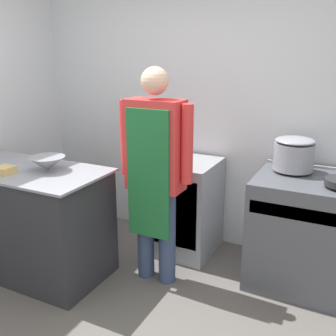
{
  "coord_description": "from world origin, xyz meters",
  "views": [
    {
      "loc": [
        1.45,
        -1.7,
        1.87
      ],
      "look_at": [
        0.11,
        0.99,
        0.97
      ],
      "focal_mm": 42.0,
      "sensor_mm": 36.0,
      "label": 1
    }
  ],
  "objects_px": {
    "stove": "(311,233)",
    "stock_pot": "(294,153)",
    "plastic_tub": "(5,170)",
    "fridge_unit": "(184,206)",
    "person_cook": "(155,166)",
    "mixing_bowl": "(48,164)"
  },
  "relations": [
    {
      "from": "stove",
      "to": "person_cook",
      "type": "bearing_deg",
      "value": -156.89
    },
    {
      "from": "stove",
      "to": "fridge_unit",
      "type": "height_order",
      "value": "stove"
    },
    {
      "from": "fridge_unit",
      "to": "stock_pot",
      "type": "height_order",
      "value": "stock_pot"
    },
    {
      "from": "mixing_bowl",
      "to": "stock_pot",
      "type": "xyz_separation_m",
      "value": [
        1.77,
        0.92,
        0.08
      ]
    },
    {
      "from": "fridge_unit",
      "to": "person_cook",
      "type": "relative_size",
      "value": 0.51
    },
    {
      "from": "person_cook",
      "to": "plastic_tub",
      "type": "distance_m",
      "value": 1.19
    },
    {
      "from": "fridge_unit",
      "to": "person_cook",
      "type": "xyz_separation_m",
      "value": [
        -0.0,
        -0.57,
        0.55
      ]
    },
    {
      "from": "plastic_tub",
      "to": "stock_pot",
      "type": "xyz_separation_m",
      "value": [
        2.02,
        1.14,
        0.11
      ]
    },
    {
      "from": "fridge_unit",
      "to": "mixing_bowl",
      "type": "distance_m",
      "value": 1.32
    },
    {
      "from": "plastic_tub",
      "to": "stock_pot",
      "type": "distance_m",
      "value": 2.32
    },
    {
      "from": "stove",
      "to": "stock_pot",
      "type": "bearing_deg",
      "value": 148.85
    },
    {
      "from": "stove",
      "to": "stock_pot",
      "type": "xyz_separation_m",
      "value": [
        -0.21,
        0.13,
        0.61
      ]
    },
    {
      "from": "person_cook",
      "to": "stock_pot",
      "type": "xyz_separation_m",
      "value": [
        0.95,
        0.62,
        0.07
      ]
    },
    {
      "from": "fridge_unit",
      "to": "stock_pot",
      "type": "relative_size",
      "value": 2.79
    },
    {
      "from": "stove",
      "to": "plastic_tub",
      "type": "bearing_deg",
      "value": -155.6
    },
    {
      "from": "stove",
      "to": "mixing_bowl",
      "type": "relative_size",
      "value": 3.21
    },
    {
      "from": "fridge_unit",
      "to": "person_cook",
      "type": "bearing_deg",
      "value": -90.11
    },
    {
      "from": "person_cook",
      "to": "stock_pot",
      "type": "distance_m",
      "value": 1.13
    },
    {
      "from": "stove",
      "to": "stock_pot",
      "type": "height_order",
      "value": "stock_pot"
    },
    {
      "from": "stock_pot",
      "to": "person_cook",
      "type": "bearing_deg",
      "value": -146.87
    },
    {
      "from": "mixing_bowl",
      "to": "plastic_tub",
      "type": "distance_m",
      "value": 0.33
    },
    {
      "from": "stock_pot",
      "to": "stove",
      "type": "bearing_deg",
      "value": -31.15
    }
  ]
}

